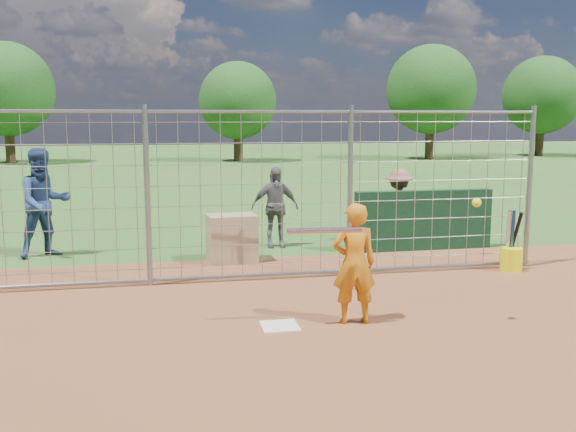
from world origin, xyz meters
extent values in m
plane|color=#2D591E|center=(0.00, 0.00, 0.00)|extent=(100.00, 100.00, 0.00)
cube|color=silver|center=(0.00, -0.20, 0.01)|extent=(0.43, 0.43, 0.02)
cube|color=#11381E|center=(3.40, 3.60, 0.55)|extent=(2.60, 0.20, 1.10)
imported|color=orange|center=(0.89, -0.21, 0.72)|extent=(0.55, 0.38, 1.44)
imported|color=navy|center=(-3.30, 4.38, 0.95)|extent=(1.14, 1.05, 1.90)
imported|color=#58585D|center=(0.78, 4.42, 0.76)|extent=(0.89, 0.37, 1.51)
imported|color=#88594A|center=(3.16, 4.25, 0.72)|extent=(0.98, 0.62, 1.45)
cube|color=tan|center=(-0.16, 3.32, 0.40)|extent=(0.85, 0.62, 0.80)
cylinder|color=silver|center=(0.48, -0.38, 1.16)|extent=(0.86, 0.14, 0.06)
sphere|color=#EDF519|center=(2.19, -0.64, 1.46)|extent=(0.10, 0.10, 0.10)
cylinder|color=#FFFA0D|center=(4.10, 1.75, 0.19)|extent=(0.34, 0.34, 0.38)
cylinder|color=silver|center=(4.05, 1.80, 0.55)|extent=(0.09, 0.16, 0.85)
cylinder|color=navy|center=(4.12, 1.80, 0.55)|extent=(0.06, 0.11, 0.85)
cylinder|color=black|center=(4.17, 1.80, 0.55)|extent=(0.08, 0.34, 0.82)
cylinder|color=gray|center=(-1.50, 2.00, 1.30)|extent=(0.08, 0.08, 2.60)
cylinder|color=gray|center=(1.50, 2.00, 1.30)|extent=(0.08, 0.08, 2.60)
cylinder|color=gray|center=(4.50, 2.00, 1.30)|extent=(0.08, 0.08, 2.60)
cylinder|color=gray|center=(0.00, 2.00, 2.50)|extent=(9.00, 0.05, 0.05)
cylinder|color=gray|center=(0.00, 2.00, 0.08)|extent=(9.00, 0.05, 0.05)
cube|color=gray|center=(0.00, 2.00, 1.25)|extent=(9.00, 0.02, 2.50)
cylinder|color=#3F2B19|center=(-9.00, 29.00, 1.26)|extent=(0.50, 0.50, 2.52)
sphere|color=#26561E|center=(-9.00, 29.00, 3.85)|extent=(4.90, 4.90, 4.90)
cylinder|color=#3F2B19|center=(3.00, 28.00, 1.08)|extent=(0.50, 0.50, 2.16)
sphere|color=#26561E|center=(3.00, 28.00, 3.30)|extent=(4.20, 4.20, 4.20)
cylinder|color=#3F2B19|center=(14.00, 27.50, 1.30)|extent=(0.50, 0.50, 2.59)
sphere|color=#26561E|center=(14.00, 27.50, 3.96)|extent=(5.04, 5.04, 5.04)
cylinder|color=#3F2B19|center=(22.00, 29.00, 1.22)|extent=(0.50, 0.50, 2.45)
sphere|color=#26561E|center=(22.00, 29.00, 3.74)|extent=(4.76, 4.76, 4.76)
camera|label=1|loc=(-1.33, -7.26, 2.43)|focal=40.00mm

